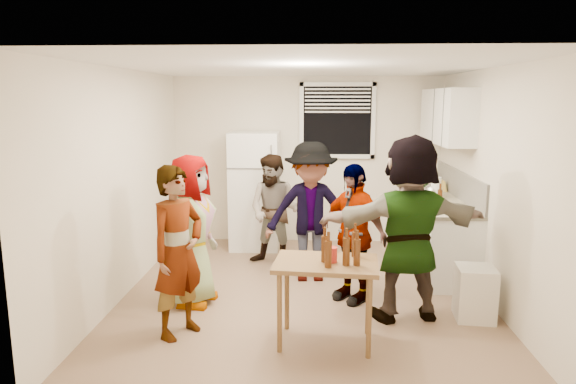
# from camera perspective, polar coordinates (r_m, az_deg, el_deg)

# --- Properties ---
(room) EXTENTS (4.00, 4.50, 2.50)m
(room) POSITION_cam_1_polar(r_m,az_deg,el_deg) (5.90, 1.74, -11.30)
(room) COLOR silver
(room) RESTS_ON ground
(window) EXTENTS (1.12, 0.10, 1.06)m
(window) POSITION_cam_1_polar(r_m,az_deg,el_deg) (7.71, 5.49, 7.89)
(window) COLOR white
(window) RESTS_ON room
(refrigerator) EXTENTS (0.70, 0.70, 1.70)m
(refrigerator) POSITION_cam_1_polar(r_m,az_deg,el_deg) (7.53, -3.68, 0.19)
(refrigerator) COLOR white
(refrigerator) RESTS_ON ground
(counter_lower) EXTENTS (0.60, 2.20, 0.86)m
(counter_lower) POSITION_cam_1_polar(r_m,az_deg,el_deg) (7.04, 15.94, -4.40)
(counter_lower) COLOR white
(counter_lower) RESTS_ON ground
(countertop) EXTENTS (0.64, 2.22, 0.04)m
(countertop) POSITION_cam_1_polar(r_m,az_deg,el_deg) (6.95, 16.12, -0.81)
(countertop) COLOR beige
(countertop) RESTS_ON counter_lower
(backsplash) EXTENTS (0.03, 2.20, 0.36)m
(backsplash) POSITION_cam_1_polar(r_m,az_deg,el_deg) (6.98, 18.48, 0.79)
(backsplash) COLOR #ACA79D
(backsplash) RESTS_ON countertop
(upper_cabinets) EXTENTS (0.34, 1.60, 0.70)m
(upper_cabinets) POSITION_cam_1_polar(r_m,az_deg,el_deg) (7.05, 17.23, 8.07)
(upper_cabinets) COLOR white
(upper_cabinets) RESTS_ON room
(kettle) EXTENTS (0.28, 0.25, 0.21)m
(kettle) POSITION_cam_1_polar(r_m,az_deg,el_deg) (6.93, 15.72, -0.64)
(kettle) COLOR silver
(kettle) RESTS_ON countertop
(paper_towel) EXTENTS (0.13, 0.13, 0.28)m
(paper_towel) POSITION_cam_1_polar(r_m,az_deg,el_deg) (6.90, 16.04, -0.70)
(paper_towel) COLOR white
(paper_towel) RESTS_ON countertop
(wine_bottle) EXTENTS (0.07, 0.07, 0.29)m
(wine_bottle) POSITION_cam_1_polar(r_m,az_deg,el_deg) (7.77, 15.06, 0.55)
(wine_bottle) COLOR black
(wine_bottle) RESTS_ON countertop
(beer_bottle_counter) EXTENTS (0.06, 0.06, 0.21)m
(beer_bottle_counter) POSITION_cam_1_polar(r_m,az_deg,el_deg) (6.36, 16.46, -1.65)
(beer_bottle_counter) COLOR #47230C
(beer_bottle_counter) RESTS_ON countertop
(blue_cup) EXTENTS (0.10, 0.10, 0.13)m
(blue_cup) POSITION_cam_1_polar(r_m,az_deg,el_deg) (6.20, 15.31, -1.90)
(blue_cup) COLOR #0435C2
(blue_cup) RESTS_ON countertop
(picture_frame) EXTENTS (0.02, 0.18, 0.15)m
(picture_frame) POSITION_cam_1_polar(r_m,az_deg,el_deg) (7.47, 16.91, 0.66)
(picture_frame) COLOR gold
(picture_frame) RESTS_ON countertop
(trash_bin) EXTENTS (0.39, 0.39, 0.54)m
(trash_bin) POSITION_cam_1_polar(r_m,az_deg,el_deg) (5.53, 20.04, -10.69)
(trash_bin) COLOR silver
(trash_bin) RESTS_ON ground
(serving_table) EXTENTS (0.95, 0.68, 0.76)m
(serving_table) POSITION_cam_1_polar(r_m,az_deg,el_deg) (4.85, 4.14, -16.30)
(serving_table) COLOR brown
(serving_table) RESTS_ON ground
(beer_bottle_table) EXTENTS (0.06, 0.06, 0.24)m
(beer_bottle_table) POSITION_cam_1_polar(r_m,az_deg,el_deg) (4.48, 6.46, -8.08)
(beer_bottle_table) COLOR #47230C
(beer_bottle_table) RESTS_ON serving_table
(red_cup) EXTENTS (0.10, 0.10, 0.13)m
(red_cup) POSITION_cam_1_polar(r_m,az_deg,el_deg) (4.56, 4.85, -7.74)
(red_cup) COLOR red
(red_cup) RESTS_ON serving_table
(guest_grey) EXTENTS (1.73, 1.10, 0.51)m
(guest_grey) POSITION_cam_1_polar(r_m,az_deg,el_deg) (5.77, -10.43, -11.97)
(guest_grey) COLOR gray
(guest_grey) RESTS_ON ground
(guest_stripe) EXTENTS (1.66, 1.35, 0.38)m
(guest_stripe) POSITION_cam_1_polar(r_m,az_deg,el_deg) (5.10, -11.78, -15.13)
(guest_stripe) COLOR #141933
(guest_stripe) RESTS_ON ground
(guest_back_left) EXTENTS (1.15, 1.62, 0.56)m
(guest_back_left) POSITION_cam_1_polar(r_m,az_deg,el_deg) (6.90, -1.49, -8.04)
(guest_back_left) COLOR brown
(guest_back_left) RESTS_ON ground
(guest_back_right) EXTENTS (1.20, 1.75, 0.62)m
(guest_back_right) POSITION_cam_1_polar(r_m,az_deg,el_deg) (6.37, 2.48, -9.63)
(guest_back_right) COLOR #3E3F44
(guest_back_right) RESTS_ON ground
(guest_black) EXTENTS (1.70, 1.68, 0.37)m
(guest_black) POSITION_cam_1_polar(r_m,az_deg,el_deg) (5.80, 7.02, -11.74)
(guest_black) COLOR black
(guest_black) RESTS_ON ground
(guest_orange) EXTENTS (2.04, 2.15, 0.55)m
(guest_orange) POSITION_cam_1_polar(r_m,az_deg,el_deg) (5.47, 12.84, -13.36)
(guest_orange) COLOR #F37455
(guest_orange) RESTS_ON ground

